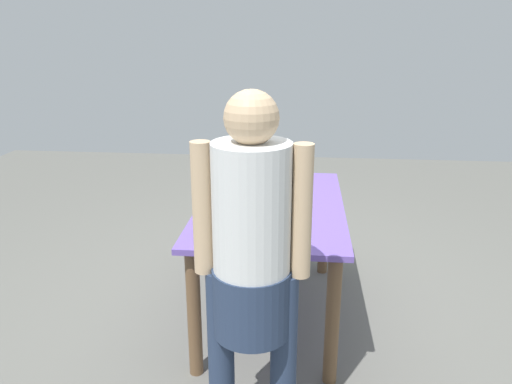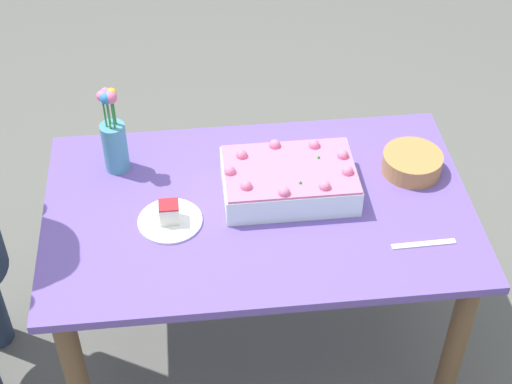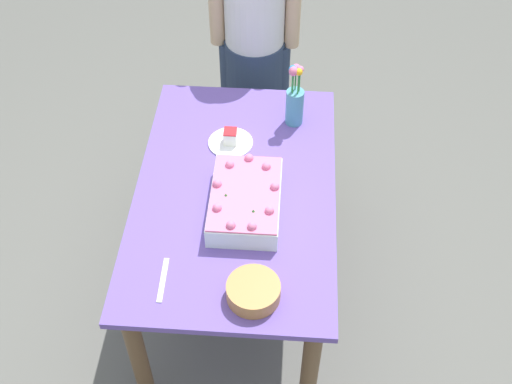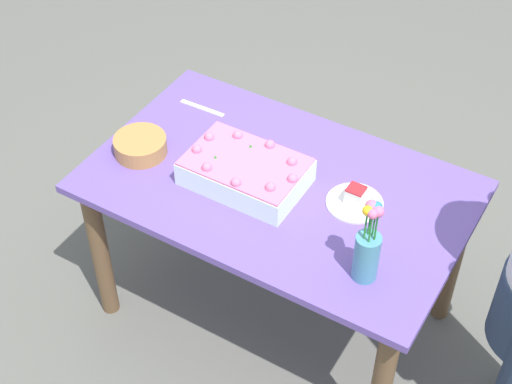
% 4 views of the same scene
% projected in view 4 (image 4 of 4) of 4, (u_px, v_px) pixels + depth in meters
% --- Properties ---
extents(ground_plane, '(8.00, 8.00, 0.00)m').
position_uv_depth(ground_plane, '(275.00, 310.00, 3.27)').
color(ground_plane, '#5F5E58').
extents(dining_table, '(1.34, 0.83, 0.72)m').
position_uv_depth(dining_table, '(277.00, 208.00, 2.86)').
color(dining_table, '#674EA7').
rests_on(dining_table, ground_plane).
extents(sheet_cake, '(0.42, 0.27, 0.12)m').
position_uv_depth(sheet_cake, '(245.00, 171.00, 2.74)').
color(sheet_cake, white).
rests_on(sheet_cake, dining_table).
extents(serving_plate_with_slice, '(0.20, 0.20, 0.07)m').
position_uv_depth(serving_plate_with_slice, '(355.00, 200.00, 2.69)').
color(serving_plate_with_slice, white).
rests_on(serving_plate_with_slice, dining_table).
extents(cake_knife, '(0.20, 0.02, 0.00)m').
position_uv_depth(cake_knife, '(202.00, 108.00, 3.08)').
color(cake_knife, silver).
rests_on(cake_knife, dining_table).
extents(flower_vase, '(0.08, 0.08, 0.31)m').
position_uv_depth(flower_vase, '(368.00, 249.00, 2.38)').
color(flower_vase, teal).
rests_on(flower_vase, dining_table).
extents(fruit_bowl, '(0.19, 0.19, 0.07)m').
position_uv_depth(fruit_bowl, '(140.00, 146.00, 2.87)').
color(fruit_bowl, '#B57F43').
rests_on(fruit_bowl, dining_table).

